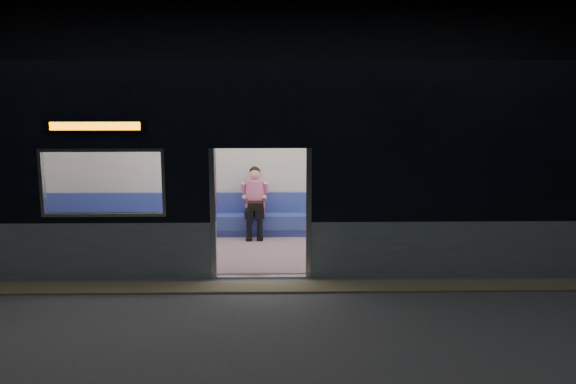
{
  "coord_description": "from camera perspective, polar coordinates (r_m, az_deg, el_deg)",
  "views": [
    {
      "loc": [
        0.24,
        -8.15,
        3.07
      ],
      "look_at": [
        0.44,
        2.3,
        1.14
      ],
      "focal_mm": 38.0,
      "sensor_mm": 36.0,
      "label": 1
    }
  ],
  "objects": [
    {
      "name": "station_floor",
      "position": [
        8.71,
        -2.67,
        -10.2
      ],
      "size": [
        24.0,
        14.0,
        0.01
      ],
      "primitive_type": "cube",
      "color": "#47494C",
      "rests_on": "ground"
    },
    {
      "name": "station_envelope",
      "position": [
        8.17,
        -2.89,
        14.64
      ],
      "size": [
        24.0,
        14.0,
        5.0
      ],
      "color": "black",
      "rests_on": "station_floor"
    },
    {
      "name": "tactile_strip",
      "position": [
        9.22,
        -2.58,
        -8.88
      ],
      "size": [
        22.8,
        0.5,
        0.03
      ],
      "primitive_type": "cube",
      "color": "#8C7F59",
      "rests_on": "station_floor"
    },
    {
      "name": "metro_car",
      "position": [
        10.76,
        -2.4,
        3.94
      ],
      "size": [
        18.0,
        3.04,
        3.35
      ],
      "color": "#8C9FA7",
      "rests_on": "station_floor"
    },
    {
      "name": "passenger",
      "position": [
        11.92,
        -3.12,
        -0.54
      ],
      "size": [
        0.41,
        0.69,
        1.36
      ],
      "rotation": [
        0.0,
        0.0,
        0.1
      ],
      "color": "black",
      "rests_on": "metro_car"
    },
    {
      "name": "handbag",
      "position": [
        11.72,
        -3.04,
        -1.29
      ],
      "size": [
        0.33,
        0.3,
        0.15
      ],
      "primitive_type": "cube",
      "rotation": [
        0.0,
        0.0,
        -0.14
      ],
      "color": "black",
      "rests_on": "passenger"
    },
    {
      "name": "transit_map",
      "position": [
        12.21,
        6.35,
        2.91
      ],
      "size": [
        1.0,
        0.03,
        0.65
      ],
      "primitive_type": "cube",
      "color": "white",
      "rests_on": "metro_car"
    }
  ]
}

